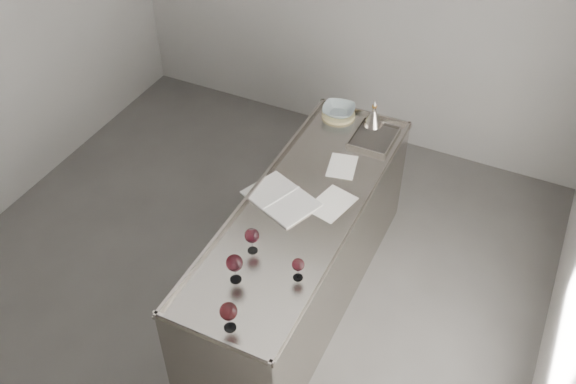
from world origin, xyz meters
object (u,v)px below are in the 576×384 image
at_px(wine_glass_left, 252,236).
at_px(notebook, 281,199).
at_px(wine_glass_middle, 234,264).
at_px(wine_glass_small, 298,265).
at_px(counter, 302,253).
at_px(wine_funnel, 373,118).
at_px(ceramic_bowl, 339,110).
at_px(wine_glass_right, 229,312).

bearing_deg(wine_glass_left, notebook, 95.51).
distance_m(wine_glass_middle, wine_glass_small, 0.37).
bearing_deg(wine_glass_middle, counter, 83.23).
relative_size(wine_glass_small, wine_funnel, 0.70).
distance_m(counter, wine_glass_small, 0.86).
relative_size(ceramic_bowl, wine_funnel, 1.14).
xyz_separation_m(wine_glass_left, wine_funnel, (0.22, 1.59, -0.06)).
height_order(ceramic_bowl, wine_funnel, wine_funnel).
bearing_deg(wine_glass_right, wine_glass_small, 69.29).
bearing_deg(wine_glass_middle, wine_glass_right, -66.00).
bearing_deg(counter, wine_glass_right, -87.24).
height_order(wine_glass_middle, notebook, wine_glass_middle).
xyz_separation_m(wine_glass_middle, wine_glass_right, (0.14, -0.32, -0.00)).
distance_m(counter, wine_glass_left, 0.79).
bearing_deg(wine_glass_small, wine_funnel, 94.61).
xyz_separation_m(counter, notebook, (-0.16, -0.01, 0.47)).
height_order(counter, wine_glass_left, wine_glass_left).
distance_m(wine_glass_left, wine_glass_right, 0.59).
bearing_deg(ceramic_bowl, wine_glass_right, -83.78).
distance_m(wine_glass_left, wine_funnel, 1.60).
xyz_separation_m(wine_glass_left, wine_glass_right, (0.16, -0.57, 0.01)).
xyz_separation_m(wine_glass_middle, wine_glass_small, (0.33, 0.18, -0.03)).
bearing_deg(wine_glass_small, notebook, 124.52).
bearing_deg(notebook, wine_glass_left, -62.64).
bearing_deg(counter, wine_glass_middle, -96.77).
xyz_separation_m(wine_glass_left, ceramic_bowl, (-0.07, 1.58, -0.08)).
relative_size(wine_glass_small, ceramic_bowl, 0.61).
bearing_deg(wine_funnel, wine_glass_left, -97.72).
xyz_separation_m(wine_glass_small, notebook, (-0.40, 0.58, -0.10)).
distance_m(wine_glass_left, wine_glass_small, 0.36).
height_order(counter, wine_glass_right, wine_glass_right).
distance_m(wine_glass_small, notebook, 0.71).
bearing_deg(wine_glass_left, wine_glass_right, -74.16).
distance_m(counter, notebook, 0.50).
xyz_separation_m(wine_glass_right, ceramic_bowl, (-0.23, 2.16, -0.09)).
height_order(wine_glass_left, wine_glass_small, wine_glass_left).
bearing_deg(wine_funnel, wine_glass_middle, -96.07).
distance_m(wine_glass_right, ceramic_bowl, 2.17).
relative_size(counter, wine_funnel, 10.83).
height_order(notebook, ceramic_bowl, ceramic_bowl).
relative_size(notebook, wine_funnel, 2.54).
distance_m(wine_glass_middle, ceramic_bowl, 1.84).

